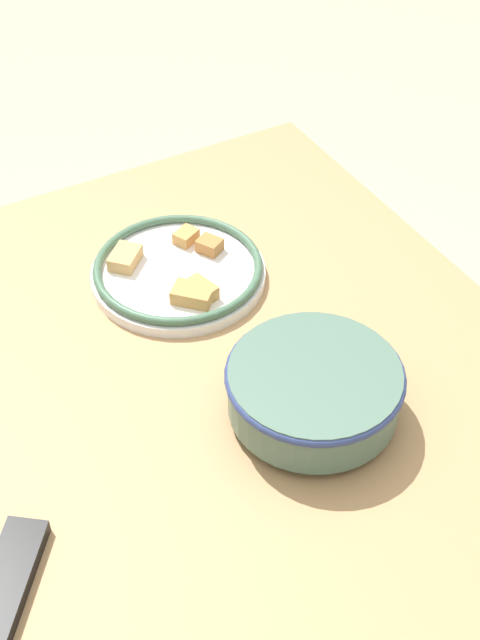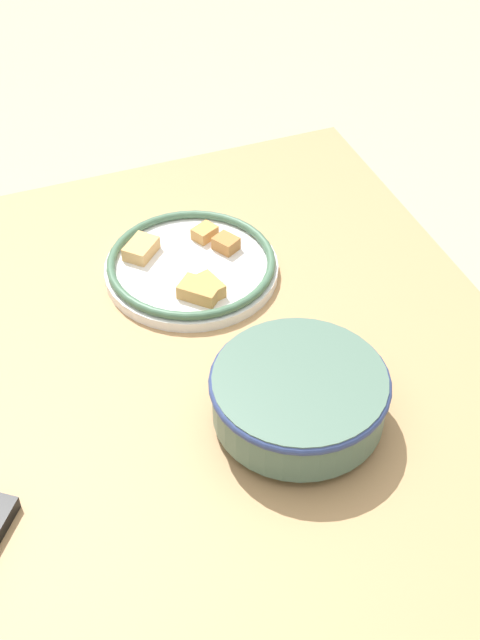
{
  "view_description": "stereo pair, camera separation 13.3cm",
  "coord_description": "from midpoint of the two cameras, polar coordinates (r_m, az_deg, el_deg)",
  "views": [
    {
      "loc": [
        -0.77,
        0.33,
        1.67
      ],
      "look_at": [
        0.08,
        -0.14,
        0.77
      ],
      "focal_mm": 50.0,
      "sensor_mm": 36.0,
      "label": 1
    },
    {
      "loc": [
        -0.82,
        0.21,
        1.67
      ],
      "look_at": [
        0.08,
        -0.14,
        0.77
      ],
      "focal_mm": 50.0,
      "sensor_mm": 36.0,
      "label": 2
    }
  ],
  "objects": [
    {
      "name": "food_plate",
      "position": [
        1.46,
        -0.55,
        3.36
      ],
      "size": [
        0.29,
        0.29,
        0.04
      ],
      "color": "white",
      "rests_on": "dining_table"
    },
    {
      "name": "noodle_bowl",
      "position": [
        1.22,
        6.93,
        -5.01
      ],
      "size": [
        0.25,
        0.25,
        0.09
      ],
      "color": "#4C6B5B",
      "rests_on": "dining_table"
    },
    {
      "name": "dining_table",
      "position": [
        1.33,
        -1.34,
        -7.72
      ],
      "size": [
        1.2,
        1.08,
        0.73
      ],
      "color": "tan",
      "rests_on": "ground_plane"
    }
  ]
}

